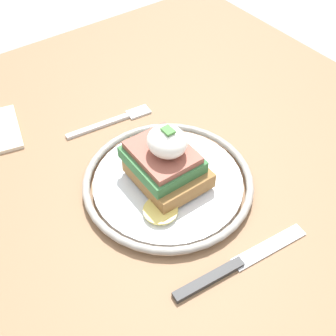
% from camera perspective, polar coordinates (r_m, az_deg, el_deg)
% --- Properties ---
extents(dining_table, '(0.89, 0.88, 0.76)m').
position_cam_1_polar(dining_table, '(0.67, -1.13, -9.08)').
color(dining_table, '#846042').
rests_on(dining_table, ground_plane).
extents(plate, '(0.23, 0.23, 0.02)m').
position_cam_1_polar(plate, '(0.57, 0.00, -1.87)').
color(plate, silver).
rests_on(plate, dining_table).
extents(sandwich, '(0.11, 0.10, 0.09)m').
position_cam_1_polar(sandwich, '(0.54, -0.24, 0.83)').
color(sandwich, olive).
rests_on(sandwich, plate).
extents(fork, '(0.03, 0.14, 0.00)m').
position_cam_1_polar(fork, '(0.67, -7.35, 6.38)').
color(fork, silver).
rests_on(fork, dining_table).
extents(knife, '(0.03, 0.18, 0.01)m').
position_cam_1_polar(knife, '(0.51, 8.65, -13.11)').
color(knife, '#2D2D2D').
rests_on(knife, dining_table).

